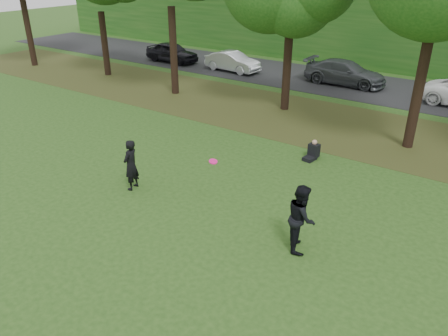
# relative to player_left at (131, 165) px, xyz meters

# --- Properties ---
(ground) EXTENTS (120.00, 120.00, 0.00)m
(ground) POSITION_rel_player_left_xyz_m (3.24, -2.52, -0.95)
(ground) COLOR #254917
(ground) RESTS_ON ground
(leaf_litter) EXTENTS (60.00, 7.00, 0.01)m
(leaf_litter) POSITION_rel_player_left_xyz_m (3.24, 10.48, -0.94)
(leaf_litter) COLOR #463519
(leaf_litter) RESTS_ON ground
(street) EXTENTS (70.00, 7.00, 0.02)m
(street) POSITION_rel_player_left_xyz_m (3.24, 18.48, -0.94)
(street) COLOR black
(street) RESTS_ON ground
(far_hedge) EXTENTS (70.00, 3.00, 5.00)m
(far_hedge) POSITION_rel_player_left_xyz_m (3.24, 24.48, 1.55)
(far_hedge) COLOR #1A5117
(far_hedge) RESTS_ON ground
(player_left) EXTENTS (0.58, 0.76, 1.89)m
(player_left) POSITION_rel_player_left_xyz_m (0.00, 0.00, 0.00)
(player_left) COLOR black
(player_left) RESTS_ON ground
(player_right) EXTENTS (1.15, 1.24, 2.03)m
(player_right) POSITION_rel_player_left_xyz_m (6.58, 0.21, 0.07)
(player_right) COLOR black
(player_right) RESTS_ON ground
(parked_cars) EXTENTS (36.18, 3.39, 1.54)m
(parked_cars) POSITION_rel_player_left_xyz_m (2.14, 17.50, -0.19)
(parked_cars) COLOR black
(parked_cars) RESTS_ON street
(frisbee) EXTENTS (0.32, 0.32, 0.10)m
(frisbee) POSITION_rel_player_left_xyz_m (3.52, 0.19, 1.01)
(frisbee) COLOR #FD1583
(frisbee) RESTS_ON ground
(seated_person) EXTENTS (0.51, 0.78, 0.83)m
(seated_person) POSITION_rel_player_left_xyz_m (4.29, 6.15, -0.63)
(seated_person) COLOR black
(seated_person) RESTS_ON ground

